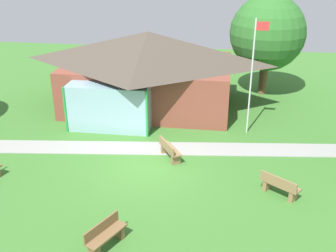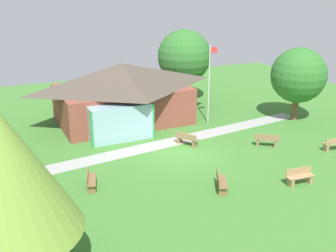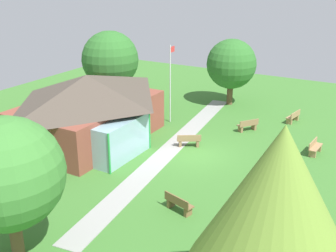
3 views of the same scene
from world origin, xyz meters
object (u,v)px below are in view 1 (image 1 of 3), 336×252
at_px(bench_mid_right, 280,186).
at_px(tree_behind_pavilion_right, 268,33).
at_px(flagpole, 252,72).
at_px(pavilion, 147,69).
at_px(bench_front_center, 105,235).
at_px(bench_rear_near_path, 169,150).

distance_m(bench_mid_right, tree_behind_pavilion_right, 12.18).
bearing_deg(flagpole, pavilion, 153.77).
xyz_separation_m(pavilion, tree_behind_pavilion_right, (6.72, 3.34, 1.54)).
bearing_deg(bench_mid_right, flagpole, 136.07).
height_order(pavilion, bench_mid_right, pavilion).
distance_m(pavilion, bench_front_center, 12.20).
bearing_deg(pavilion, bench_rear_near_path, -70.75).
xyz_separation_m(bench_front_center, bench_mid_right, (5.64, 3.66, 0.00)).
xyz_separation_m(flagpole, bench_front_center, (-4.66, -9.25, -2.70)).
bearing_deg(flagpole, bench_rear_near_path, -136.61).
xyz_separation_m(pavilion, bench_mid_right, (6.60, -8.36, -1.85)).
distance_m(bench_front_center, tree_behind_pavilion_right, 16.75).
xyz_separation_m(flagpole, bench_mid_right, (0.98, -5.59, -2.70)).
bearing_deg(bench_rear_near_path, bench_mid_right, 31.30).
height_order(bench_front_center, tree_behind_pavilion_right, tree_behind_pavilion_right).
distance_m(bench_rear_near_path, bench_front_center, 6.05).
bearing_deg(tree_behind_pavilion_right, bench_front_center, -110.57).
height_order(flagpole, tree_behind_pavilion_right, tree_behind_pavilion_right).
bearing_deg(bench_mid_right, bench_front_center, -110.89).
relative_size(flagpole, bench_rear_near_path, 3.74).
distance_m(bench_front_center, bench_mid_right, 6.72).
relative_size(bench_rear_near_path, bench_front_center, 0.98).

